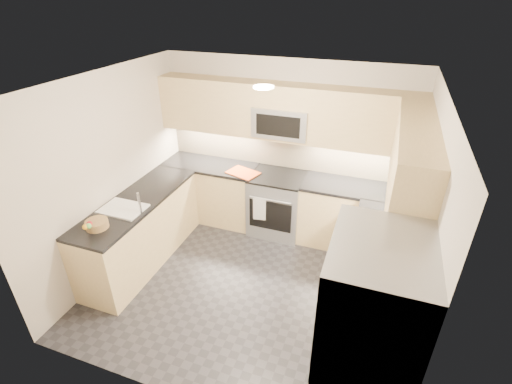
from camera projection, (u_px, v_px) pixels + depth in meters
The scene contains 36 objects.
floor at pixel (247, 283), 4.71m from camera, with size 3.60×3.20×0.00m, color #242429.
ceiling at pixel (243, 84), 3.50m from camera, with size 3.60×3.20×0.02m, color beige.
wall_back at pixel (285, 147), 5.42m from camera, with size 3.60×0.02×2.50m, color beige.
wall_front at pixel (169, 299), 2.79m from camera, with size 3.60×0.02×2.50m, color beige.
wall_left at pixel (111, 174), 4.63m from camera, with size 0.02×3.20×2.50m, color beige.
wall_right at pixel (419, 230), 3.57m from camera, with size 0.02×3.20×2.50m, color beige.
base_cab_back_left at pixel (212, 192), 5.88m from camera, with size 1.42×0.60×0.90m, color #DABE83.
base_cab_back_right at pixel (351, 217), 5.24m from camera, with size 1.42×0.60×0.90m, color #DABE83.
base_cab_right at pixel (375, 276), 4.17m from camera, with size 0.60×1.70×0.90m, color #DABE83.
base_cab_peninsula at pixel (141, 231), 4.94m from camera, with size 0.60×2.00×0.90m, color #DABE83.
countertop_back_left at pixel (210, 165), 5.65m from camera, with size 1.42×0.63×0.04m, color black.
countertop_back_right at pixel (355, 188), 5.01m from camera, with size 1.42×0.63×0.04m, color black.
countertop_right at pixel (382, 243), 3.95m from camera, with size 0.63×1.70×0.04m, color black.
countertop_peninsula at pixel (136, 201), 4.71m from camera, with size 0.63×2.00×0.04m, color black.
upper_cab_back at pixel (283, 112), 5.00m from camera, with size 3.60×0.35×0.75m, color #DABE83.
upper_cab_right at pixel (412, 162), 3.57m from camera, with size 0.35×1.95×0.75m, color #DABE83.
backsplash_back at pixel (285, 151), 5.44m from camera, with size 3.60×0.01×0.51m, color tan.
backsplash_right at pixel (416, 212), 3.97m from camera, with size 0.01×2.30×0.51m, color tan.
gas_range at pixel (277, 204), 5.54m from camera, with size 0.76×0.65×0.91m, color #93959A.
range_cooktop at pixel (278, 177), 5.32m from camera, with size 0.76×0.65×0.03m, color black.
oven_door_glass at pixel (270, 216), 5.27m from camera, with size 0.62×0.02×0.45m, color black.
oven_handle at pixel (270, 200), 5.12m from camera, with size 0.02×0.02×0.60m, color #B2B5BA.
microwave at pixel (282, 121), 5.04m from camera, with size 0.76×0.40×0.40m, color #9FA0A7.
microwave_door at pixel (278, 126), 4.87m from camera, with size 0.60×0.01×0.28m, color black.
refrigerator at pixel (365, 338), 2.90m from camera, with size 0.70×0.90×1.80m, color gray.
fridge_handle_left at pixel (315, 338), 2.84m from camera, with size 0.02×0.02×1.20m, color #B2B5BA.
fridge_handle_right at pixel (323, 305), 3.13m from camera, with size 0.02×0.02×1.20m, color #B2B5BA.
sink_basin at pixel (124, 214), 4.52m from camera, with size 0.52×0.38×0.16m, color white.
faucet at pixel (139, 203), 4.35m from camera, with size 0.03×0.03×0.28m, color silver.
utensil_bowl at pixel (400, 189), 4.75m from camera, with size 0.30×0.30×0.17m, color #62C253.
cutting_board at pixel (243, 173), 5.36m from camera, with size 0.44×0.31×0.01m, color #D14713.
fruit_basket at pixel (97, 224), 4.13m from camera, with size 0.25×0.25×0.09m, color #9D7A49.
fruit_apple at pixel (89, 224), 4.02m from camera, with size 0.06×0.06×0.06m, color #A6131B.
fruit_pear at pixel (89, 226), 3.98m from camera, with size 0.06×0.06×0.06m, color #56B04B.
dish_towel_check at pixel (259, 209), 5.23m from camera, with size 0.18×0.01×0.34m, color silver.
fruit_orange at pixel (85, 227), 3.96m from camera, with size 0.06×0.06×0.06m, color gold.
Camera 1 is at (1.31, -3.30, 3.31)m, focal length 26.00 mm.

